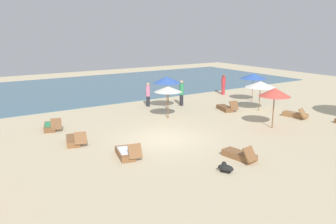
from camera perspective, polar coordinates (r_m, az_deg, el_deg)
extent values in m
plane|color=beige|center=(17.00, -0.83, -4.73)|extent=(60.00, 60.00, 0.00)
cube|color=#476B7F|center=(32.28, -17.11, 3.67)|extent=(48.00, 16.00, 0.06)
cylinder|color=brown|center=(20.75, 0.01, 1.58)|extent=(0.06, 0.06, 2.00)
cone|color=silver|center=(20.58, 0.01, 3.96)|extent=(1.73, 1.73, 0.35)
cylinder|color=brown|center=(23.16, -0.20, 3.21)|extent=(0.05, 0.05, 2.26)
cone|color=#3359B2|center=(23.00, -0.20, 5.56)|extent=(1.92, 1.92, 0.44)
cylinder|color=brown|center=(26.47, 14.32, 4.01)|extent=(0.04, 0.04, 2.15)
cone|color=#3359B2|center=(26.33, 14.44, 5.99)|extent=(1.98, 1.98, 0.41)
cylinder|color=brown|center=(23.62, 15.46, 2.59)|extent=(0.05, 0.05, 1.99)
cone|color=white|center=(23.48, 15.59, 4.60)|extent=(2.06, 2.06, 0.41)
cylinder|color=brown|center=(19.57, 17.65, 0.56)|extent=(0.06, 0.06, 2.26)
cone|color=#D84C3F|center=(19.38, 17.85, 3.27)|extent=(1.74, 1.74, 0.48)
cube|color=brown|center=(23.38, 9.74, 0.63)|extent=(0.97, 1.61, 0.28)
cube|color=brown|center=(22.96, 11.25, 1.09)|extent=(0.64, 0.50, 0.61)
cube|color=brown|center=(19.79, -19.60, -2.43)|extent=(0.97, 1.61, 0.28)
cube|color=brown|center=(19.12, -18.66, -1.97)|extent=(0.64, 0.49, 0.61)
cube|color=#338C59|center=(19.75, -19.64, -1.99)|extent=(0.77, 1.15, 0.03)
cube|color=brown|center=(14.85, -7.40, -7.10)|extent=(0.92, 1.60, 0.28)
cube|color=brown|center=(14.23, -5.67, -6.70)|extent=(0.64, 0.50, 0.60)
cube|color=white|center=(14.79, -7.42, -6.54)|extent=(0.73, 1.14, 0.03)
cube|color=olive|center=(22.76, 20.95, -0.47)|extent=(0.97, 1.60, 0.28)
cube|color=olive|center=(22.17, 22.13, -0.17)|extent=(0.67, 0.58, 0.56)
cube|color=brown|center=(14.87, 12.11, -7.27)|extent=(0.82, 1.57, 0.28)
cube|color=brown|center=(14.25, 13.84, -7.04)|extent=(0.62, 0.49, 0.59)
cube|color=brown|center=(17.04, -16.02, -4.74)|extent=(0.97, 1.60, 0.28)
cube|color=brown|center=(16.39, -14.77, -4.37)|extent=(0.68, 0.61, 0.54)
cylinder|color=#26262D|center=(24.25, -3.43, 1.86)|extent=(0.29, 0.29, 0.75)
cylinder|color=#D17299|center=(24.11, -3.46, 3.64)|extent=(0.34, 0.34, 0.78)
sphere|color=tan|center=(24.02, -3.48, 4.78)|extent=(0.21, 0.21, 0.21)
cylinder|color=#BF3338|center=(29.02, 9.45, 3.71)|extent=(0.31, 0.31, 0.76)
cylinder|color=#BF3338|center=(28.89, 9.51, 5.22)|extent=(0.37, 0.37, 0.79)
sphere|color=brown|center=(28.82, 9.55, 6.20)|extent=(0.22, 0.22, 0.22)
cylinder|color=#26262D|center=(24.47, 2.32, 2.05)|extent=(0.29, 0.29, 0.81)
cylinder|color=#338C59|center=(24.31, 2.34, 3.96)|extent=(0.34, 0.34, 0.84)
sphere|color=tan|center=(24.22, 2.36, 5.18)|extent=(0.23, 0.23, 0.23)
cube|color=black|center=(13.44, 9.84, -10.07)|extent=(0.36, 0.43, 0.04)
ellipsoid|color=black|center=(13.38, 9.87, -9.47)|extent=(0.56, 0.70, 0.29)
sphere|color=black|center=(13.61, 9.59, -8.77)|extent=(0.20, 0.20, 0.20)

